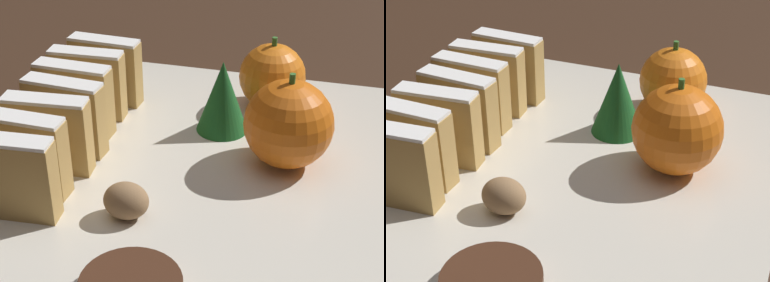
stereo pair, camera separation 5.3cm
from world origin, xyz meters
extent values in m
plane|color=#382316|center=(0.00, 0.00, 0.00)|extent=(6.00, 6.00, 0.00)
cube|color=silver|center=(0.00, 0.00, 0.01)|extent=(0.33, 0.41, 0.01)
cube|color=tan|center=(-0.12, -0.09, 0.04)|extent=(0.07, 0.02, 0.06)
cube|color=white|center=(-0.12, -0.09, 0.08)|extent=(0.07, 0.02, 0.00)
cube|color=tan|center=(-0.12, -0.06, 0.04)|extent=(0.07, 0.02, 0.06)
cube|color=white|center=(-0.12, -0.06, 0.08)|extent=(0.07, 0.02, 0.00)
cube|color=tan|center=(-0.12, -0.03, 0.04)|extent=(0.07, 0.03, 0.06)
cube|color=white|center=(-0.12, -0.03, 0.08)|extent=(0.07, 0.03, 0.00)
cube|color=tan|center=(-0.12, 0.01, 0.04)|extent=(0.07, 0.02, 0.06)
cube|color=white|center=(-0.12, 0.01, 0.08)|extent=(0.07, 0.02, 0.00)
cube|color=tan|center=(-0.12, 0.04, 0.04)|extent=(0.07, 0.02, 0.06)
cube|color=white|center=(-0.12, 0.04, 0.08)|extent=(0.07, 0.02, 0.00)
cube|color=tan|center=(-0.12, 0.07, 0.04)|extent=(0.07, 0.02, 0.06)
cube|color=white|center=(-0.12, 0.07, 0.08)|extent=(0.07, 0.02, 0.00)
cube|color=tan|center=(-0.12, 0.11, 0.04)|extent=(0.07, 0.02, 0.06)
cube|color=white|center=(-0.12, 0.11, 0.08)|extent=(0.07, 0.02, 0.00)
sphere|color=orange|center=(0.07, 0.03, 0.05)|extent=(0.08, 0.08, 0.08)
cylinder|color=#38702D|center=(0.07, 0.03, 0.09)|extent=(0.01, 0.01, 0.01)
sphere|color=orange|center=(0.05, 0.14, 0.04)|extent=(0.07, 0.07, 0.07)
cylinder|color=#38702D|center=(0.05, 0.14, 0.08)|extent=(0.01, 0.01, 0.01)
ellipsoid|color=#8E6B47|center=(-0.03, -0.07, 0.03)|extent=(0.04, 0.03, 0.03)
cone|color=#195623|center=(0.01, 0.08, 0.05)|extent=(0.05, 0.05, 0.07)
camera|label=1|loc=(0.12, -0.44, 0.31)|focal=60.00mm
camera|label=2|loc=(0.17, -0.42, 0.31)|focal=60.00mm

